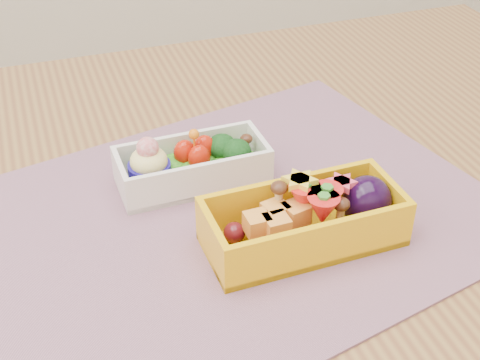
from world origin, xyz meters
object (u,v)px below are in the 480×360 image
object	(u,v)px
table	(195,276)
bento_white	(192,165)
bento_yellow	(308,219)
placemat	(235,216)

from	to	relation	value
table	bento_white	world-z (taller)	bento_white
bento_white	bento_yellow	bearing A→B (deg)	-61.00
placemat	bento_yellow	world-z (taller)	bento_yellow
table	placemat	size ratio (longest dim) A/B	2.38
bento_yellow	placemat	bearing A→B (deg)	128.82
table	bento_white	distance (m)	0.13
placemat	bento_white	world-z (taller)	bento_white
table	placemat	xyz separation A→B (m)	(0.04, -0.03, 0.10)
bento_white	placemat	bearing A→B (deg)	-71.93
placemat	bento_yellow	bearing A→B (deg)	-49.76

